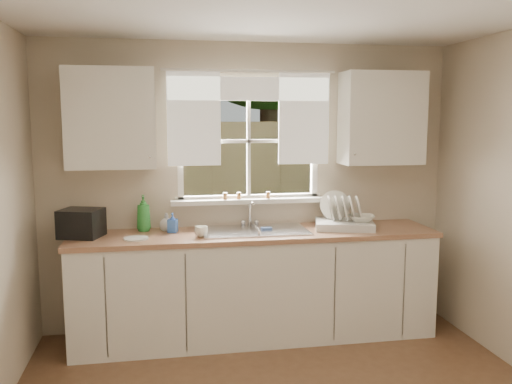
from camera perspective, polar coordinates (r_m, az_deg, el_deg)
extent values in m
cube|color=beige|center=(4.92, -0.73, -7.27)|extent=(3.60, 0.02, 1.15)
cube|color=beige|center=(4.77, -0.76, 13.48)|extent=(3.60, 0.02, 0.35)
cube|color=beige|center=(4.71, -15.37, 5.05)|extent=(1.20, 0.02, 1.00)
cube|color=beige|center=(5.09, 12.76, 5.32)|extent=(1.20, 0.02, 1.00)
cube|color=white|center=(4.82, -0.78, -0.59)|extent=(1.30, 0.06, 0.05)
cube|color=white|center=(4.78, -0.80, 11.36)|extent=(1.30, 0.06, 0.05)
cube|color=white|center=(4.71, -8.04, 5.25)|extent=(0.05, 0.06, 1.05)
cube|color=white|center=(4.91, 6.17, 5.38)|extent=(0.05, 0.06, 1.05)
cube|color=white|center=(4.77, -0.79, 5.36)|extent=(0.03, 0.04, 1.00)
cube|color=white|center=(4.77, -0.79, 5.36)|extent=(1.20, 0.04, 0.03)
cube|color=white|center=(4.76, -0.66, -0.93)|extent=(1.38, 0.14, 0.04)
cylinder|color=white|center=(4.71, -0.64, 12.64)|extent=(1.50, 0.02, 0.02)
cube|color=white|center=(4.64, -6.56, 7.71)|extent=(0.45, 0.02, 0.80)
cube|color=white|center=(4.80, 5.06, 7.73)|extent=(0.45, 0.02, 0.80)
cube|color=white|center=(4.71, -0.66, 10.81)|extent=(1.40, 0.02, 0.20)
cube|color=white|center=(4.65, -0.07, -9.94)|extent=(3.00, 0.62, 0.87)
cube|color=#A17050|center=(4.54, -0.07, -4.46)|extent=(3.04, 0.65, 0.04)
cube|color=white|center=(4.52, -15.03, 7.50)|extent=(0.70, 0.33, 0.80)
cube|color=white|center=(4.90, 13.09, 7.56)|extent=(0.70, 0.33, 0.80)
cube|color=beige|center=(5.01, 9.26, -1.17)|extent=(0.08, 0.01, 0.12)
cylinder|color=brown|center=(4.77, 1.28, -0.32)|extent=(0.04, 0.04, 0.06)
cylinder|color=brown|center=(4.71, -3.26, -0.44)|extent=(0.04, 0.04, 0.06)
cylinder|color=brown|center=(4.72, -1.82, -0.40)|extent=(0.04, 0.04, 0.06)
cube|color=#335421|center=(9.89, -5.50, -3.14)|extent=(20.00, 10.00, 0.02)
cube|color=olive|center=(7.78, -4.37, 0.75)|extent=(8.00, 0.10, 1.80)
cube|color=#5C1513|center=(11.22, -12.34, 3.78)|extent=(3.00, 3.00, 2.20)
cube|color=black|center=(11.20, -12.53, 10.17)|extent=(3.20, 3.20, 0.30)
cylinder|color=#423021|center=(10.91, 1.35, 6.48)|extent=(0.36, 0.36, 3.20)
sphere|color=#214716|center=(11.11, 1.39, 18.95)|extent=(4.00, 4.00, 4.00)
cube|color=#B7B7BC|center=(4.58, -0.13, -5.11)|extent=(0.84, 0.46, 0.18)
cube|color=#B7B7BC|center=(4.56, -0.13, -4.07)|extent=(0.88, 0.50, 0.01)
cube|color=#B7B7BC|center=(4.57, -0.13, -4.38)|extent=(0.02, 0.41, 0.14)
cylinder|color=silver|center=(4.78, -0.66, -2.23)|extent=(0.03, 0.03, 0.22)
cylinder|color=silver|center=(4.69, -0.50, -1.08)|extent=(0.02, 0.18, 0.02)
sphere|color=silver|center=(4.79, -1.37, -3.20)|extent=(0.05, 0.05, 0.05)
sphere|color=silver|center=(4.81, 0.05, -3.15)|extent=(0.05, 0.05, 0.05)
cube|color=silver|center=(4.73, 9.29, -3.40)|extent=(0.57, 0.48, 0.07)
cylinder|color=white|center=(4.80, 8.29, -1.37)|extent=(0.27, 0.14, 0.25)
cylinder|color=white|center=(4.70, 7.86, -1.68)|extent=(0.12, 0.23, 0.22)
cylinder|color=white|center=(4.70, 8.59, -1.69)|extent=(0.12, 0.23, 0.22)
cylinder|color=white|center=(4.71, 9.32, -1.70)|extent=(0.12, 0.23, 0.22)
cylinder|color=white|center=(4.71, 10.05, -1.70)|extent=(0.12, 0.23, 0.22)
cylinder|color=white|center=(4.72, 10.78, -1.71)|extent=(0.12, 0.23, 0.22)
imported|color=white|center=(4.72, 11.03, -2.72)|extent=(0.27, 0.27, 0.05)
imported|color=green|center=(4.64, -11.76, -2.18)|extent=(0.12, 0.12, 0.31)
imported|color=blue|center=(4.55, -8.77, -3.21)|extent=(0.09, 0.09, 0.16)
imported|color=#F2E4C7|center=(4.62, -9.41, -3.14)|extent=(0.14, 0.14, 0.15)
cylinder|color=white|center=(4.36, -12.51, -4.80)|extent=(0.19, 0.19, 0.01)
imported|color=white|center=(4.36, -5.78, -4.17)|extent=(0.14, 0.14, 0.09)
cube|color=black|center=(4.54, -17.91, -3.13)|extent=(0.38, 0.35, 0.23)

